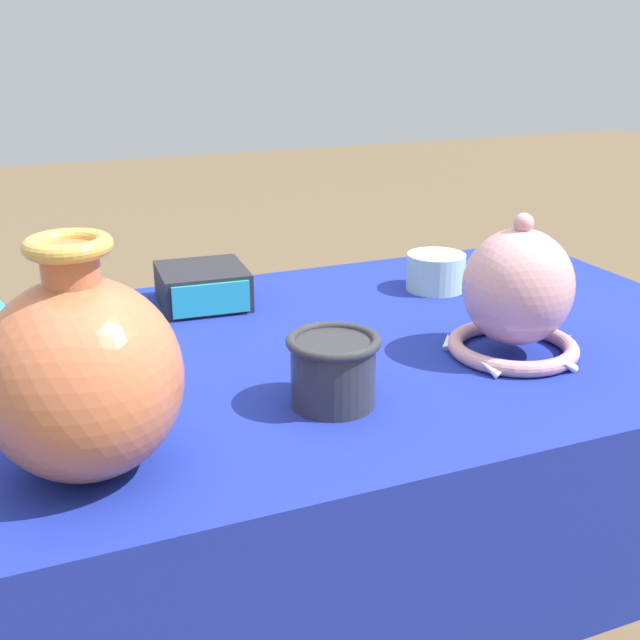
% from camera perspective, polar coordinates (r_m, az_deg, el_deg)
% --- Properties ---
extents(display_table, '(1.34, 0.74, 0.80)m').
position_cam_1_polar(display_table, '(1.16, -0.82, -6.02)').
color(display_table, brown).
rests_on(display_table, ground_plane).
extents(vase_tall_bulbous, '(0.20, 0.20, 0.25)m').
position_cam_1_polar(vase_tall_bulbous, '(0.83, -16.54, -3.81)').
color(vase_tall_bulbous, '#BC6642').
rests_on(vase_tall_bulbous, display_table).
extents(vase_dome_bell, '(0.19, 0.19, 0.20)m').
position_cam_1_polar(vase_dome_bell, '(1.13, 13.83, 1.61)').
color(vase_dome_bell, '#D19399').
rests_on(vase_dome_bell, display_table).
extents(mosaic_tile_box, '(0.15, 0.15, 0.06)m').
position_cam_1_polar(mosaic_tile_box, '(1.33, -8.34, 2.38)').
color(mosaic_tile_box, '#232328').
rests_on(mosaic_tile_box, display_table).
extents(pot_squat_celadon, '(0.10, 0.10, 0.06)m').
position_cam_1_polar(pot_squat_celadon, '(1.41, 8.23, 3.42)').
color(pot_squat_celadon, '#A8CCB7').
rests_on(pot_squat_celadon, display_table).
extents(jar_round_cobalt, '(0.09, 0.09, 0.12)m').
position_cam_1_polar(jar_round_cobalt, '(1.01, -18.80, -2.95)').
color(jar_round_cobalt, '#3851A8').
rests_on(jar_round_cobalt, display_table).
extents(cup_wide_charcoal, '(0.11, 0.11, 0.09)m').
position_cam_1_polar(cup_wide_charcoal, '(0.96, 0.95, -3.43)').
color(cup_wide_charcoal, '#2D2D33').
rests_on(cup_wide_charcoal, display_table).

